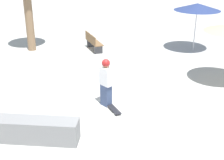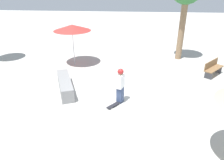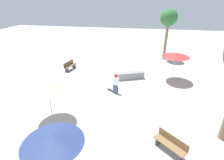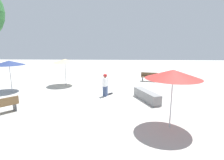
% 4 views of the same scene
% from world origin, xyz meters
% --- Properties ---
extents(ground_plane, '(60.00, 60.00, 0.00)m').
position_xyz_m(ground_plane, '(0.00, 0.00, 0.00)').
color(ground_plane, '#B2AFA8').
extents(skater_main, '(0.48, 0.37, 1.58)m').
position_xyz_m(skater_main, '(0.11, -0.01, 0.85)').
color(skater_main, '#38476B').
rests_on(skater_main, ground_plane).
extents(skateboard, '(0.75, 0.65, 0.07)m').
position_xyz_m(skateboard, '(0.49, -0.24, 0.06)').
color(skateboard, black).
rests_on(skateboard, ground_plane).
extents(concrete_ledge, '(2.60, 1.46, 0.62)m').
position_xyz_m(concrete_ledge, '(-0.71, -2.72, 0.31)').
color(concrete_ledge, gray).
rests_on(concrete_ledge, ground_plane).
extents(bench_near, '(0.75, 1.66, 0.85)m').
position_xyz_m(bench_near, '(5.37, -3.85, 0.43)').
color(bench_near, '#47474C').
rests_on(bench_near, ground_plane).
extents(bench_far, '(1.49, 1.39, 0.85)m').
position_xyz_m(bench_far, '(-3.31, 5.02, 0.43)').
color(bench_far, '#47474C').
rests_on(bench_far, ground_plane).
extents(shade_umbrella_tan, '(2.18, 2.18, 2.30)m').
position_xyz_m(shade_umbrella_tan, '(3.34, 3.74, 2.14)').
color(shade_umbrella_tan, '#B7B7BC').
rests_on(shade_umbrella_tan, ground_plane).
extents(shade_umbrella_red, '(2.27, 2.27, 2.51)m').
position_xyz_m(shade_umbrella_red, '(-4.42, -3.18, 2.32)').
color(shade_umbrella_red, '#B7B7BC').
rests_on(shade_umbrella_red, ground_plane).
extents(shade_umbrella_navy, '(2.23, 2.23, 2.34)m').
position_xyz_m(shade_umbrella_navy, '(1.18, 7.32, 2.17)').
color(shade_umbrella_navy, '#B7B7BC').
rests_on(shade_umbrella_navy, ground_plane).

